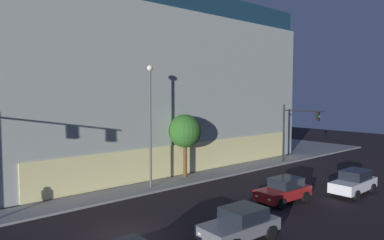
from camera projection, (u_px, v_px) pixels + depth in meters
ground_plane at (124, 237)px, 17.93m from camera, size 120.00×120.00×0.00m
modern_building at (122, 85)px, 40.74m from camera, size 32.54×24.84×16.81m
traffic_light_far_corner at (296, 125)px, 36.49m from camera, size 0.49×4.53×6.06m
street_lamp_sidewalk at (150, 113)px, 26.70m from camera, size 0.44×0.44×9.33m
sidewalk_tree at (185, 131)px, 30.27m from camera, size 2.86×2.86×5.43m
car_grey at (240, 224)px, 17.59m from camera, size 4.26×2.31×1.61m
car_red at (284, 190)px, 23.75m from camera, size 4.18×2.15×1.65m
car_white at (354, 182)px, 25.71m from camera, size 4.44×2.01×1.74m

